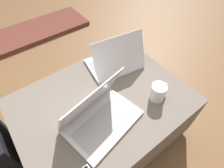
% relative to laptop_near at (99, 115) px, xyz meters
% --- Properties ---
extents(ground_plane, '(14.00, 14.00, 0.00)m').
position_rel_laptop_near_xyz_m(ground_plane, '(0.09, 0.09, -0.45)').
color(ground_plane, brown).
extents(ottoman, '(0.96, 0.73, 0.40)m').
position_rel_laptop_near_xyz_m(ottoman, '(0.09, 0.09, -0.25)').
color(ottoman, '#3D3832').
rests_on(ottoman, ground_plane).
extents(laptop_near, '(0.41, 0.32, 0.25)m').
position_rel_laptop_near_xyz_m(laptop_near, '(0.00, 0.00, 0.00)').
color(laptop_near, silver).
rests_on(laptop_near, ottoman).
extents(laptop_far, '(0.37, 0.30, 0.24)m').
position_rel_laptop_near_xyz_m(laptop_far, '(0.31, 0.26, -0.00)').
color(laptop_far, silver).
rests_on(laptop_far, ottoman).
extents(coffee_mug, '(0.12, 0.08, 0.10)m').
position_rel_laptop_near_xyz_m(coffee_mug, '(0.34, -0.08, 0.00)').
color(coffee_mug, white).
rests_on(coffee_mug, ottoman).
extents(fireplace_hearth, '(1.40, 0.50, 0.04)m').
position_rel_laptop_near_xyz_m(fireplace_hearth, '(0.09, 1.65, -0.43)').
color(fireplace_hearth, brown).
rests_on(fireplace_hearth, ground_plane).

